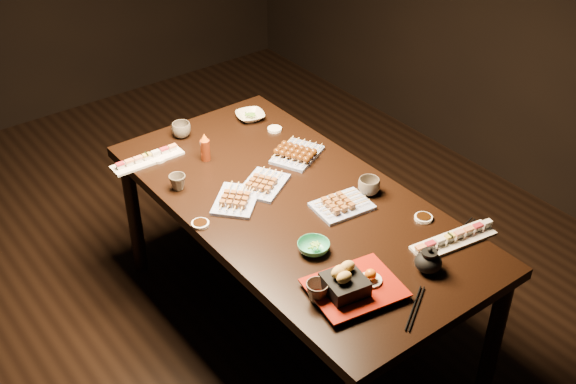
# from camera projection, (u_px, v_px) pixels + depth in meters

# --- Properties ---
(ground) EXTENTS (5.00, 5.00, 0.00)m
(ground) POSITION_uv_depth(u_px,v_px,m) (238.00, 307.00, 3.64)
(ground) COLOR black
(ground) RESTS_ON ground
(dining_table) EXTENTS (1.12, 1.90, 0.75)m
(dining_table) POSITION_uv_depth(u_px,v_px,m) (295.00, 267.00, 3.32)
(dining_table) COLOR black
(dining_table) RESTS_ON ground
(sushi_platter_near) EXTENTS (0.38, 0.16, 0.04)m
(sushi_platter_near) POSITION_uv_depth(u_px,v_px,m) (454.00, 237.00, 2.86)
(sushi_platter_near) COLOR white
(sushi_platter_near) RESTS_ON dining_table
(sushi_platter_far) EXTENTS (0.35, 0.10, 0.04)m
(sushi_platter_far) POSITION_uv_depth(u_px,v_px,m) (147.00, 157.00, 3.36)
(sushi_platter_far) COLOR white
(sushi_platter_far) RESTS_ON dining_table
(yakitori_plate_center) EXTENTS (0.28, 0.26, 0.06)m
(yakitori_plate_center) POSITION_uv_depth(u_px,v_px,m) (264.00, 181.00, 3.18)
(yakitori_plate_center) COLOR #828EB6
(yakitori_plate_center) RESTS_ON dining_table
(yakitori_plate_right) EXTENTS (0.26, 0.20, 0.06)m
(yakitori_plate_right) POSITION_uv_depth(u_px,v_px,m) (342.00, 202.00, 3.05)
(yakitori_plate_right) COLOR #828EB6
(yakitori_plate_right) RESTS_ON dining_table
(yakitori_plate_left) EXTENTS (0.29, 0.28, 0.06)m
(yakitori_plate_left) POSITION_uv_depth(u_px,v_px,m) (236.00, 196.00, 3.08)
(yakitori_plate_left) COLOR #828EB6
(yakitori_plate_left) RESTS_ON dining_table
(tsukune_plate) EXTENTS (0.29, 0.26, 0.06)m
(tsukune_plate) POSITION_uv_depth(u_px,v_px,m) (297.00, 151.00, 3.39)
(tsukune_plate) COLOR #828EB6
(tsukune_plate) RESTS_ON dining_table
(edamame_bowl_green) EXTENTS (0.16, 0.16, 0.04)m
(edamame_bowl_green) POSITION_uv_depth(u_px,v_px,m) (313.00, 247.00, 2.82)
(edamame_bowl_green) COLOR #30946C
(edamame_bowl_green) RESTS_ON dining_table
(edamame_bowl_cream) EXTENTS (0.18, 0.18, 0.04)m
(edamame_bowl_cream) POSITION_uv_depth(u_px,v_px,m) (250.00, 116.00, 3.69)
(edamame_bowl_cream) COLOR beige
(edamame_bowl_cream) RESTS_ON dining_table
(tempura_tray) EXTENTS (0.37, 0.32, 0.12)m
(tempura_tray) POSITION_uv_depth(u_px,v_px,m) (355.00, 280.00, 2.60)
(tempura_tray) COLOR black
(tempura_tray) RESTS_ON dining_table
(teacup_near_left) EXTENTS (0.11, 0.11, 0.08)m
(teacup_near_left) POSITION_uv_depth(u_px,v_px,m) (317.00, 292.00, 2.58)
(teacup_near_left) COLOR brown
(teacup_near_left) RESTS_ON dining_table
(teacup_mid_right) EXTENTS (0.11, 0.11, 0.08)m
(teacup_mid_right) POSITION_uv_depth(u_px,v_px,m) (369.00, 186.00, 3.13)
(teacup_mid_right) COLOR brown
(teacup_mid_right) RESTS_ON dining_table
(teacup_far_left) EXTENTS (0.08, 0.08, 0.07)m
(teacup_far_left) POSITION_uv_depth(u_px,v_px,m) (178.00, 182.00, 3.16)
(teacup_far_left) COLOR brown
(teacup_far_left) RESTS_ON dining_table
(teacup_far_right) EXTENTS (0.12, 0.12, 0.07)m
(teacup_far_right) POSITION_uv_depth(u_px,v_px,m) (181.00, 130.00, 3.53)
(teacup_far_right) COLOR brown
(teacup_far_right) RESTS_ON dining_table
(teapot) EXTENTS (0.15, 0.15, 0.10)m
(teapot) POSITION_uv_depth(u_px,v_px,m) (429.00, 260.00, 2.71)
(teapot) COLOR black
(teapot) RESTS_ON dining_table
(condiment_bottle) EXTENTS (0.05, 0.05, 0.14)m
(condiment_bottle) POSITION_uv_depth(u_px,v_px,m) (205.00, 147.00, 3.34)
(condiment_bottle) COLOR #62220D
(condiment_bottle) RESTS_ON dining_table
(sauce_dish_west) EXTENTS (0.08, 0.08, 0.01)m
(sauce_dish_west) POSITION_uv_depth(u_px,v_px,m) (200.00, 224.00, 2.96)
(sauce_dish_west) COLOR white
(sauce_dish_west) RESTS_ON dining_table
(sauce_dish_east) EXTENTS (0.08, 0.08, 0.01)m
(sauce_dish_east) POSITION_uv_depth(u_px,v_px,m) (275.00, 129.00, 3.60)
(sauce_dish_east) COLOR white
(sauce_dish_east) RESTS_ON dining_table
(sauce_dish_se) EXTENTS (0.08, 0.08, 0.01)m
(sauce_dish_se) POSITION_uv_depth(u_px,v_px,m) (423.00, 218.00, 3.00)
(sauce_dish_se) COLOR white
(sauce_dish_se) RESTS_ON dining_table
(sauce_dish_nw) EXTENTS (0.08, 0.08, 0.01)m
(sauce_dish_nw) POSITION_uv_depth(u_px,v_px,m) (158.00, 159.00, 3.37)
(sauce_dish_nw) COLOR white
(sauce_dish_nw) RESTS_ON dining_table
(chopsticks_near) EXTENTS (0.22, 0.14, 0.01)m
(chopsticks_near) POSITION_uv_depth(u_px,v_px,m) (415.00, 308.00, 2.56)
(chopsticks_near) COLOR black
(chopsticks_near) RESTS_ON dining_table
(chopsticks_se) EXTENTS (0.23, 0.08, 0.01)m
(chopsticks_se) POSITION_uv_depth(u_px,v_px,m) (460.00, 232.00, 2.92)
(chopsticks_se) COLOR black
(chopsticks_se) RESTS_ON dining_table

